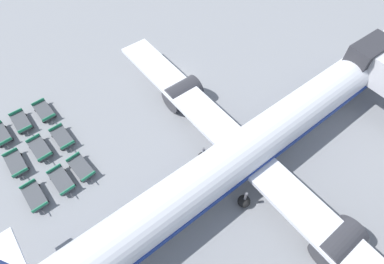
{
  "coord_description": "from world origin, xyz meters",
  "views": [
    {
      "loc": [
        22.09,
        -13.61,
        25.21
      ],
      "look_at": [
        8.41,
        -3.68,
        1.72
      ],
      "focal_mm": 28.0,
      "sensor_mm": 36.0,
      "label": 1
    }
  ],
  "objects_px": {
    "baggage_dolly_row_mid_b_col_a": "(44,111)",
    "airplane": "(256,144)",
    "baggage_dolly_row_near_col_a": "(1,135)",
    "baggage_dolly_row_mid_a_col_b": "(40,149)",
    "baggage_dolly_row_mid_a_col_a": "(21,122)",
    "baggage_dolly_row_near_col_c": "(35,197)",
    "baggage_dolly_row_mid_a_col_c": "(62,181)",
    "baggage_dolly_row_mid_b_col_c": "(81,168)",
    "baggage_dolly_row_near_col_b": "(16,164)",
    "baggage_dolly_row_mid_b_col_b": "(62,138)"
  },
  "relations": [
    {
      "from": "baggage_dolly_row_near_col_a",
      "to": "baggage_dolly_row_mid_a_col_c",
      "type": "bearing_deg",
      "value": 19.61
    },
    {
      "from": "baggage_dolly_row_mid_b_col_c",
      "to": "baggage_dolly_row_mid_a_col_c",
      "type": "bearing_deg",
      "value": -84.68
    },
    {
      "from": "baggage_dolly_row_near_col_c",
      "to": "baggage_dolly_row_mid_b_col_c",
      "type": "xyz_separation_m",
      "value": [
        -0.28,
        4.51,
        0.0
      ]
    },
    {
      "from": "baggage_dolly_row_near_col_c",
      "to": "baggage_dolly_row_mid_b_col_c",
      "type": "distance_m",
      "value": 4.52
    },
    {
      "from": "baggage_dolly_row_mid_a_col_a",
      "to": "baggage_dolly_row_mid_a_col_b",
      "type": "height_order",
      "value": "same"
    },
    {
      "from": "baggage_dolly_row_near_col_b",
      "to": "baggage_dolly_row_mid_b_col_a",
      "type": "distance_m",
      "value": 6.5
    },
    {
      "from": "baggage_dolly_row_mid_a_col_b",
      "to": "baggage_dolly_row_mid_a_col_a",
      "type": "bearing_deg",
      "value": -174.37
    },
    {
      "from": "baggage_dolly_row_near_col_b",
      "to": "baggage_dolly_row_mid_a_col_b",
      "type": "distance_m",
      "value": 2.43
    },
    {
      "from": "baggage_dolly_row_near_col_c",
      "to": "baggage_dolly_row_mid_a_col_c",
      "type": "distance_m",
      "value": 2.51
    },
    {
      "from": "baggage_dolly_row_mid_b_col_a",
      "to": "baggage_dolly_row_mid_a_col_a",
      "type": "bearing_deg",
      "value": -89.25
    },
    {
      "from": "baggage_dolly_row_near_col_b",
      "to": "baggage_dolly_row_mid_a_col_a",
      "type": "xyz_separation_m",
      "value": [
        -4.71,
        1.98,
        0.0
      ]
    },
    {
      "from": "baggage_dolly_row_mid_b_col_b",
      "to": "baggage_dolly_row_mid_a_col_c",
      "type": "bearing_deg",
      "value": -22.42
    },
    {
      "from": "baggage_dolly_row_mid_a_col_c",
      "to": "baggage_dolly_row_mid_a_col_a",
      "type": "bearing_deg",
      "value": -174.6
    },
    {
      "from": "baggage_dolly_row_near_col_c",
      "to": "airplane",
      "type": "bearing_deg",
      "value": 65.52
    },
    {
      "from": "baggage_dolly_row_mid_b_col_a",
      "to": "baggage_dolly_row_mid_b_col_c",
      "type": "relative_size",
      "value": 0.99
    },
    {
      "from": "baggage_dolly_row_near_col_c",
      "to": "baggage_dolly_row_near_col_b",
      "type": "bearing_deg",
      "value": -175.85
    },
    {
      "from": "baggage_dolly_row_mid_a_col_c",
      "to": "baggage_dolly_row_mid_b_col_a",
      "type": "bearing_deg",
      "value": 169.76
    },
    {
      "from": "baggage_dolly_row_mid_a_col_c",
      "to": "baggage_dolly_row_near_col_c",
      "type": "bearing_deg",
      "value": -87.8
    },
    {
      "from": "baggage_dolly_row_mid_a_col_b",
      "to": "baggage_dolly_row_near_col_a",
      "type": "bearing_deg",
      "value": -146.6
    },
    {
      "from": "baggage_dolly_row_mid_a_col_a",
      "to": "baggage_dolly_row_mid_b_col_a",
      "type": "bearing_deg",
      "value": 90.75
    },
    {
      "from": "airplane",
      "to": "baggage_dolly_row_mid_b_col_b",
      "type": "relative_size",
      "value": 12.91
    },
    {
      "from": "baggage_dolly_row_near_col_a",
      "to": "baggage_dolly_row_near_col_c",
      "type": "xyz_separation_m",
      "value": [
        8.64,
        0.53,
        0.0
      ]
    },
    {
      "from": "baggage_dolly_row_near_col_a",
      "to": "baggage_dolly_row_mid_a_col_a",
      "type": "height_order",
      "value": "same"
    },
    {
      "from": "airplane",
      "to": "baggage_dolly_row_near_col_b",
      "type": "xyz_separation_m",
      "value": [
        -12.6,
        -18.48,
        -2.48
      ]
    },
    {
      "from": "baggage_dolly_row_near_col_a",
      "to": "baggage_dolly_row_mid_a_col_c",
      "type": "height_order",
      "value": "same"
    },
    {
      "from": "baggage_dolly_row_near_col_a",
      "to": "baggage_dolly_row_mid_b_col_b",
      "type": "relative_size",
      "value": 1.0
    },
    {
      "from": "baggage_dolly_row_mid_a_col_b",
      "to": "baggage_dolly_row_mid_a_col_c",
      "type": "height_order",
      "value": "same"
    },
    {
      "from": "baggage_dolly_row_mid_b_col_b",
      "to": "baggage_dolly_row_near_col_a",
      "type": "bearing_deg",
      "value": -129.12
    },
    {
      "from": "baggage_dolly_row_mid_a_col_c",
      "to": "baggage_dolly_row_mid_b_col_a",
      "type": "distance_m",
      "value": 9.12
    },
    {
      "from": "airplane",
      "to": "baggage_dolly_row_mid_b_col_a",
      "type": "relative_size",
      "value": 12.9
    },
    {
      "from": "baggage_dolly_row_mid_a_col_b",
      "to": "baggage_dolly_row_mid_b_col_c",
      "type": "xyz_separation_m",
      "value": [
        4.36,
        2.41,
        0.0
      ]
    },
    {
      "from": "baggage_dolly_row_near_col_a",
      "to": "baggage_dolly_row_mid_a_col_b",
      "type": "distance_m",
      "value": 4.78
    },
    {
      "from": "airplane",
      "to": "baggage_dolly_row_mid_a_col_c",
      "type": "bearing_deg",
      "value": -118.12
    },
    {
      "from": "baggage_dolly_row_mid_a_col_b",
      "to": "baggage_dolly_row_mid_a_col_c",
      "type": "bearing_deg",
      "value": 5.17
    },
    {
      "from": "baggage_dolly_row_mid_a_col_a",
      "to": "baggage_dolly_row_mid_b_col_c",
      "type": "distance_m",
      "value": 9.21
    },
    {
      "from": "baggage_dolly_row_near_col_a",
      "to": "baggage_dolly_row_near_col_c",
      "type": "relative_size",
      "value": 1.0
    },
    {
      "from": "baggage_dolly_row_mid_b_col_c",
      "to": "baggage_dolly_row_mid_a_col_a",
      "type": "bearing_deg",
      "value": -162.02
    },
    {
      "from": "baggage_dolly_row_mid_b_col_a",
      "to": "airplane",
      "type": "bearing_deg",
      "value": 38.98
    },
    {
      "from": "baggage_dolly_row_near_col_b",
      "to": "baggage_dolly_row_mid_b_col_c",
      "type": "height_order",
      "value": "same"
    },
    {
      "from": "baggage_dolly_row_mid_a_col_b",
      "to": "baggage_dolly_row_near_col_c",
      "type": "bearing_deg",
      "value": -24.31
    },
    {
      "from": "baggage_dolly_row_near_col_b",
      "to": "baggage_dolly_row_mid_b_col_b",
      "type": "relative_size",
      "value": 1.0
    },
    {
      "from": "baggage_dolly_row_near_col_c",
      "to": "baggage_dolly_row_mid_b_col_a",
      "type": "bearing_deg",
      "value": 155.52
    },
    {
      "from": "baggage_dolly_row_mid_b_col_b",
      "to": "baggage_dolly_row_mid_b_col_c",
      "type": "xyz_separation_m",
      "value": [
        4.36,
        0.12,
        0.0
      ]
    },
    {
      "from": "baggage_dolly_row_near_col_c",
      "to": "baggage_dolly_row_mid_a_col_c",
      "type": "xyz_separation_m",
      "value": [
        -0.1,
        2.51,
        0.0
      ]
    },
    {
      "from": "airplane",
      "to": "baggage_dolly_row_mid_a_col_b",
      "type": "xyz_separation_m",
      "value": [
        -12.92,
        -16.07,
        -2.48
      ]
    },
    {
      "from": "baggage_dolly_row_mid_a_col_c",
      "to": "baggage_dolly_row_mid_b_col_c",
      "type": "xyz_separation_m",
      "value": [
        -0.19,
        2.0,
        0.0
      ]
    },
    {
      "from": "baggage_dolly_row_near_col_b",
      "to": "baggage_dolly_row_near_col_c",
      "type": "bearing_deg",
      "value": 4.15
    },
    {
      "from": "baggage_dolly_row_near_col_b",
      "to": "baggage_dolly_row_mid_b_col_a",
      "type": "height_order",
      "value": "same"
    },
    {
      "from": "baggage_dolly_row_near_col_b",
      "to": "baggage_dolly_row_mid_b_col_c",
      "type": "distance_m",
      "value": 6.3
    },
    {
      "from": "baggage_dolly_row_mid_a_col_a",
      "to": "baggage_dolly_row_near_col_c",
      "type": "bearing_deg",
      "value": -10.43
    }
  ]
}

